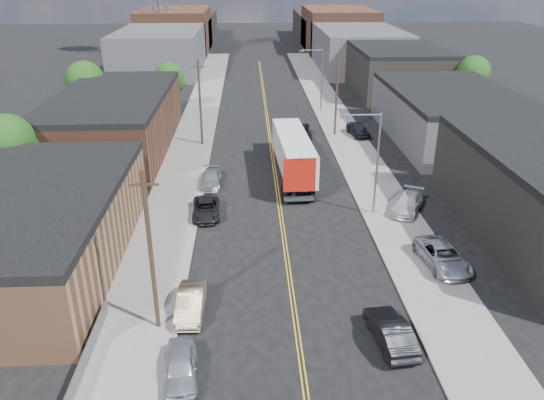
{
  "coord_description": "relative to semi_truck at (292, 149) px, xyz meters",
  "views": [
    {
      "loc": [
        -2.63,
        -15.97,
        19.76
      ],
      "look_at": [
        -0.87,
        22.75,
        2.5
      ],
      "focal_mm": 35.0,
      "sensor_mm": 36.0,
      "label": 1
    }
  ],
  "objects": [
    {
      "name": "car_ahead_truck",
      "position": [
        1.98,
        11.82,
        -1.72
      ],
      "size": [
        2.83,
        5.77,
        1.58
      ],
      "primitive_type": "imported",
      "rotation": [
        0.0,
        0.0,
        -0.04
      ],
      "color": "black",
      "rests_on": "ground"
    },
    {
      "name": "car_right_lot_b",
      "position": [
        9.25,
        -10.3,
        -1.62
      ],
      "size": [
        4.2,
        5.44,
        1.47
      ],
      "primitive_type": "imported",
      "rotation": [
        0.0,
        0.0,
        -0.49
      ],
      "color": "#BCBCBC",
      "rests_on": "sidewalk_right"
    },
    {
      "name": "skyline_right_c",
      "position": [
        18.25,
        104.53,
        0.99
      ],
      "size": [
        16.0,
        40.0,
        7.0
      ],
      "primitive_type": "cube",
      "color": "black",
      "rests_on": "ground"
    },
    {
      "name": "car_left_c",
      "position": [
        -8.15,
        -10.22,
        -1.82
      ],
      "size": [
        2.54,
        5.03,
        1.37
      ],
      "primitive_type": "imported",
      "rotation": [
        0.0,
        0.0,
        0.06
      ],
      "color": "black",
      "rests_on": "ground"
    },
    {
      "name": "tree_left_near",
      "position": [
        -25.7,
        -5.47,
        2.67
      ],
      "size": [
        4.85,
        4.76,
        7.91
      ],
      "color": "black",
      "rests_on": "ground"
    },
    {
      "name": "tree_right_far",
      "position": [
        28.3,
        24.53,
        2.67
      ],
      "size": [
        4.85,
        4.76,
        7.91
      ],
      "color": "black",
      "rests_on": "ground"
    },
    {
      "name": "skyline_left_c",
      "position": [
        -21.75,
        104.53,
        0.99
      ],
      "size": [
        16.0,
        40.0,
        7.0
      ],
      "primitive_type": "cube",
      "color": "black",
      "rests_on": "ground"
    },
    {
      "name": "streetlight_far",
      "position": [
        5.84,
        24.53,
        2.82
      ],
      "size": [
        3.39,
        0.25,
        9.0
      ],
      "color": "gray",
      "rests_on": "ground"
    },
    {
      "name": "warehouse_brown",
      "position": [
        -19.75,
        8.53,
        0.79
      ],
      "size": [
        12.0,
        26.0,
        6.6
      ],
      "color": "#543221",
      "rests_on": "ground"
    },
    {
      "name": "tree_left_mid",
      "position": [
        -25.7,
        19.53,
        2.98
      ],
      "size": [
        5.1,
        5.04,
        8.37
      ],
      "color": "black",
      "rests_on": "ground"
    },
    {
      "name": "industrial_right_b",
      "position": [
        20.25,
        10.53,
        0.54
      ],
      "size": [
        14.0,
        24.0,
        6.1
      ],
      "color": "#343436",
      "rests_on": "ground"
    },
    {
      "name": "skyline_right_a",
      "position": [
        18.25,
        59.53,
        1.49
      ],
      "size": [
        16.0,
        30.0,
        8.0
      ],
      "primitive_type": "cube",
      "color": "#343436",
      "rests_on": "ground"
    },
    {
      "name": "skyline_left_b",
      "position": [
        -21.75,
        84.53,
        2.49
      ],
      "size": [
        16.0,
        26.0,
        10.0
      ],
      "primitive_type": "cube",
      "color": "#543221",
      "rests_on": "ground"
    },
    {
      "name": "streetlight_near",
      "position": [
        5.84,
        -10.47,
        2.82
      ],
      "size": [
        3.39,
        0.25,
        9.0
      ],
      "color": "gray",
      "rests_on": "ground"
    },
    {
      "name": "car_left_a",
      "position": [
        -8.15,
        -29.74,
        -1.79
      ],
      "size": [
        2.11,
        4.38,
        1.44
      ],
      "primitive_type": "imported",
      "rotation": [
        0.0,
        0.0,
        0.1
      ],
      "color": "#BBBCC1",
      "rests_on": "ground"
    },
    {
      "name": "utility_pole_left_near",
      "position": [
        -9.95,
        -25.47,
        2.63
      ],
      "size": [
        1.6,
        0.26,
        10.0
      ],
      "color": "black",
      "rests_on": "ground"
    },
    {
      "name": "sidewalk_left",
      "position": [
        -11.25,
        9.53,
        -2.43
      ],
      "size": [
        5.0,
        140.0,
        0.15
      ],
      "primitive_type": "cube",
      "color": "slate",
      "rests_on": "ground"
    },
    {
      "name": "car_right_lot_c",
      "position": [
        9.25,
        11.89,
        -1.56
      ],
      "size": [
        2.64,
        4.94,
        1.6
      ],
      "primitive_type": "imported",
      "rotation": [
        0.0,
        0.0,
        0.17
      ],
      "color": "black",
      "rests_on": "sidewalk_right"
    },
    {
      "name": "utility_pole_left_far",
      "position": [
        -9.95,
        9.53,
        2.63
      ],
      "size": [
        1.6,
        0.26,
        10.0
      ],
      "color": "black",
      "rests_on": "ground"
    },
    {
      "name": "sidewalk_right",
      "position": [
        7.75,
        9.53,
        -2.43
      ],
      "size": [
        5.0,
        140.0,
        0.15
      ],
      "primitive_type": "cube",
      "color": "slate",
      "rests_on": "ground"
    },
    {
      "name": "warehouse_tan",
      "position": [
        -19.75,
        -17.47,
        0.29
      ],
      "size": [
        12.0,
        22.0,
        5.6
      ],
      "color": "brown",
      "rests_on": "ground"
    },
    {
      "name": "ground",
      "position": [
        -1.75,
        24.53,
        -2.51
      ],
      "size": [
        260.0,
        260.0,
        0.0
      ],
      "primitive_type": "plane",
      "color": "black",
      "rests_on": "ground"
    },
    {
      "name": "car_left_b",
      "position": [
        -8.15,
        -24.11,
        -1.76
      ],
      "size": [
        1.65,
        4.54,
        1.49
      ],
      "primitive_type": "imported",
      "rotation": [
        0.0,
        0.0,
        -0.02
      ],
      "color": "#867358",
      "rests_on": "ground"
    },
    {
      "name": "tree_left_far",
      "position": [
        -15.7,
        26.53,
        2.06
      ],
      "size": [
        4.35,
        4.2,
        6.97
      ],
      "color": "black",
      "rests_on": "ground"
    },
    {
      "name": "car_right_lot_a",
      "position": [
        9.15,
        -19.47,
        -1.58
      ],
      "size": [
        3.16,
        5.82,
        1.55
      ],
      "primitive_type": "imported",
      "rotation": [
        0.0,
        0.0,
        0.11
      ],
      "color": "#ACAEB1",
      "rests_on": "sidewalk_right"
    },
    {
      "name": "car_left_d",
      "position": [
        -8.15,
        -3.28,
        -1.83
      ],
      "size": [
        1.93,
        4.66,
        1.35
      ],
      "primitive_type": "imported",
      "rotation": [
        0.0,
        0.0,
        -0.01
      ],
      "color": "#9C9EA1",
      "rests_on": "ground"
    },
    {
      "name": "car_right_oncoming",
      "position": [
        3.4,
        -27.47,
        -1.71
      ],
      "size": [
        2.24,
        5.01,
        1.6
      ],
      "primitive_type": "imported",
      "rotation": [
        0.0,
        0.0,
        3.26
      ],
      "color": "black",
      "rests_on": "ground"
    },
    {
      "name": "skyline_right_b",
      "position": [
        18.25,
        84.53,
        2.49
      ],
      "size": [
        16.0,
        26.0,
        10.0
      ],
      "primitive_type": "cube",
      "color": "#543221",
      "rests_on": "ground"
    },
    {
      "name": "utility_pole_right",
      "position": [
        6.45,
        12.53,
        2.63
      ],
      "size": [
        1.6,
        0.26,
        10.0
      ],
      "color": "black",
      "rests_on": "ground"
    },
    {
      "name": "industrial_right_c",
      "position": [
        20.25,
        36.53,
        1.29
      ],
      "size": [
        14.0,
        22.0,
        7.6
      ],
      "color": "black",
      "rests_on": "ground"
    },
    {
      "name": "semi_truck",
      "position": [
        0.0,
        0.0,
        0.0
      ],
      "size": [
        3.52,
        16.89,
        4.4
      ],
      "rotation": [
        0.0,
        0.0,
        0.05
      ],
      "color": "silver",
      "rests_on": "ground"
    },
    {
      "name": "centerline",
      "position": [
        -1.75,
        9.53,
        -2.5
      ],
      "size": [
        0.32,
        120.0,
        0.01
      ],
      "primitive_type": "cube",
      "color": "gold",
      "rests_on": "ground"
    },
    {
      "name": "skyline_left_a",
      "position": [
        -21.75,
        59.53,
        1.49
      ],
      "size": [
        16.0,
        30.0,
        8.0
      ],
      "primitive_type": "cube",
      "color": "#343436",
      "rests_on": "ground"
    }
  ]
}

